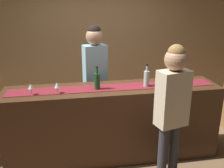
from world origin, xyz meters
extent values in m
plane|color=brown|center=(0.00, 0.00, 0.00)|extent=(10.00, 10.00, 0.00)
cube|color=tan|center=(0.00, 1.90, 1.45)|extent=(6.00, 0.12, 2.90)
cube|color=#472B19|center=(0.00, 0.00, 0.51)|extent=(2.84, 0.60, 1.03)
cube|color=maroon|center=(0.00, 0.00, 1.03)|extent=(2.70, 0.28, 0.01)
cylinder|color=#B2C6C1|center=(0.44, -0.03, 1.13)|extent=(0.07, 0.07, 0.21)
cylinder|color=#B2C6C1|center=(0.44, -0.03, 1.27)|extent=(0.03, 0.03, 0.08)
cylinder|color=black|center=(0.44, -0.03, 1.32)|extent=(0.03, 0.03, 0.02)
cylinder|color=#194723|center=(-0.22, -0.03, 1.13)|extent=(0.07, 0.07, 0.21)
cylinder|color=#194723|center=(-0.22, -0.03, 1.27)|extent=(0.03, 0.03, 0.08)
cylinder|color=black|center=(-0.22, -0.03, 1.32)|extent=(0.03, 0.03, 0.02)
cylinder|color=silver|center=(-1.02, -0.10, 1.03)|extent=(0.06, 0.06, 0.00)
cylinder|color=silver|center=(-1.02, -0.10, 1.07)|extent=(0.01, 0.01, 0.08)
cone|color=silver|center=(-1.02, -0.10, 1.14)|extent=(0.07, 0.07, 0.06)
cylinder|color=silver|center=(-0.71, -0.10, 1.03)|extent=(0.06, 0.06, 0.00)
cylinder|color=silver|center=(-0.71, -0.10, 1.07)|extent=(0.01, 0.01, 0.08)
cone|color=silver|center=(-0.71, -0.10, 1.14)|extent=(0.07, 0.07, 0.06)
cylinder|color=#26262B|center=(-0.10, 0.60, 0.42)|extent=(0.11, 0.11, 0.83)
cylinder|color=#26262B|center=(-0.25, 0.56, 0.42)|extent=(0.11, 0.11, 0.83)
cube|color=#99D1E0|center=(-0.17, 0.58, 1.16)|extent=(0.37, 0.27, 0.66)
sphere|color=tan|center=(-0.17, 0.58, 1.62)|extent=(0.25, 0.25, 0.25)
sphere|color=black|center=(-0.17, 0.58, 1.69)|extent=(0.20, 0.20, 0.20)
cylinder|color=#33333D|center=(0.45, -0.71, 0.40)|extent=(0.11, 0.11, 0.79)
cylinder|color=#33333D|center=(0.61, -0.67, 0.40)|extent=(0.11, 0.11, 0.79)
cube|color=beige|center=(0.53, -0.69, 1.11)|extent=(0.38, 0.28, 0.63)
sphere|color=tan|center=(0.53, -0.69, 1.54)|extent=(0.24, 0.24, 0.24)
sphere|color=olive|center=(0.53, -0.69, 1.60)|extent=(0.19, 0.19, 0.19)
camera|label=1|loc=(-0.56, -3.10, 2.13)|focal=40.82mm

